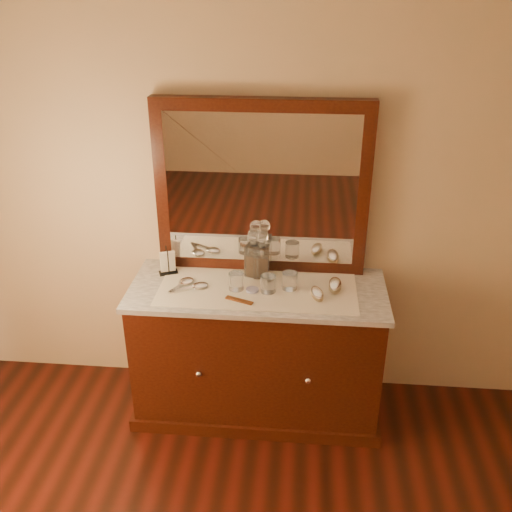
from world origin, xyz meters
name	(u,v)px	position (x,y,z in m)	size (l,w,h in m)	color
dresser_cabinet	(258,352)	(0.00, 1.96, 0.41)	(1.40, 0.55, 0.82)	black
dresser_plinth	(257,400)	(0.00, 1.96, 0.04)	(1.46, 0.59, 0.08)	black
knob_left	(199,374)	(-0.30, 1.67, 0.45)	(0.04, 0.04, 0.04)	silver
knob_right	(308,380)	(0.30, 1.67, 0.45)	(0.04, 0.04, 0.04)	silver
marble_top	(258,290)	(0.00, 1.96, 0.83)	(1.44, 0.59, 0.03)	white
mirror_frame	(262,189)	(0.00, 2.20, 1.35)	(1.20, 0.08, 1.00)	black
mirror_glass	(261,191)	(0.00, 2.17, 1.35)	(1.06, 0.01, 0.86)	white
lace_runner	(257,289)	(0.00, 1.94, 0.85)	(1.10, 0.45, 0.00)	white
pin_dish	(252,290)	(-0.03, 1.91, 0.86)	(0.07, 0.07, 0.01)	white
comb	(239,300)	(-0.09, 1.80, 0.86)	(0.16, 0.03, 0.01)	brown
napkin_rack	(168,263)	(-0.54, 2.08, 0.91)	(0.12, 0.10, 0.16)	black
decanter_left	(254,257)	(-0.03, 2.10, 0.97)	(0.11, 0.11, 0.29)	brown
decanter_right	(262,259)	(0.01, 2.09, 0.97)	(0.09, 0.09, 0.29)	brown
brush_near	(317,294)	(0.33, 1.88, 0.87)	(0.09, 0.15, 0.04)	#9D8560
brush_far	(335,285)	(0.43, 1.98, 0.88)	(0.08, 0.16, 0.04)	#9D8560
hand_mirror_outer	(184,282)	(-0.42, 1.96, 0.86)	(0.13, 0.20, 0.02)	silver
hand_mirror_inner	(197,286)	(-0.34, 1.92, 0.86)	(0.20, 0.15, 0.02)	silver
tumblers	(265,282)	(0.04, 1.94, 0.90)	(0.38, 0.13, 0.10)	white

